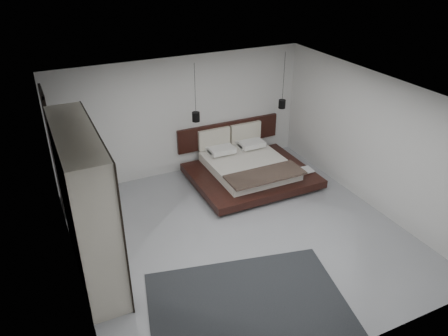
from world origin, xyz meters
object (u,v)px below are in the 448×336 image
pendant_right (282,104)px  wardrobe (86,205)px  lattice_screen (54,153)px  rug (248,306)px  bed (248,168)px  pendant_left (196,117)px

pendant_right → wardrobe: 5.40m
lattice_screen → wardrobe: (0.25, -2.19, -0.01)m
lattice_screen → rug: (2.20, -4.15, -1.29)m
bed → pendant_right: 1.75m
lattice_screen → pendant_left: (3.01, -0.12, 0.31)m
lattice_screen → pendant_right: bearing=-1.3°
pendant_left → bed: bearing=-20.7°
pendant_right → rug: bearing=-127.0°
pendant_right → rug: (-3.03, -4.03, -1.56)m
rug → pendant_left: bearing=78.6°
wardrobe → rug: bearing=-45.1°
wardrobe → pendant_left: bearing=36.9°
bed → pendant_right: size_ratio=2.02×
rug → pendant_right: bearing=53.0°
rug → wardrobe: bearing=134.9°
pendant_left → pendant_right: (2.22, 0.00, -0.04)m
lattice_screen → pendant_left: 3.03m
bed → rug: bearing=-118.0°
pendant_right → wardrobe: size_ratio=0.51×
lattice_screen → bed: (4.12, -0.54, -1.02)m
pendant_left → rug: bearing=-101.4°
bed → pendant_left: 1.78m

